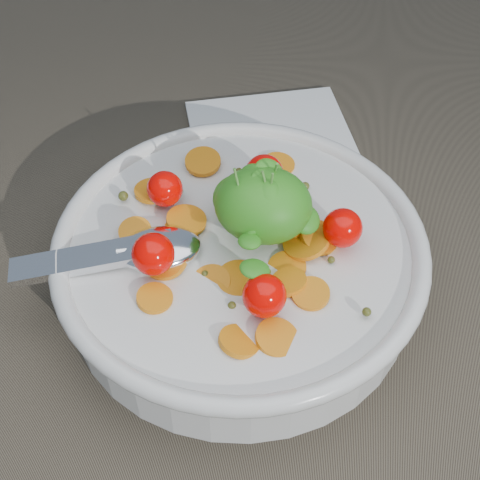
# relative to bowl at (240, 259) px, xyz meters

# --- Properties ---
(ground) EXTENTS (6.00, 6.00, 0.00)m
(ground) POSITION_rel_bowl_xyz_m (0.02, 0.03, -0.04)
(ground) COLOR brown
(ground) RESTS_ON ground
(bowl) EXTENTS (0.32, 0.30, 0.13)m
(bowl) POSITION_rel_bowl_xyz_m (0.00, 0.00, 0.00)
(bowl) COLOR silver
(bowl) RESTS_ON ground
(napkin) EXTENTS (0.20, 0.19, 0.01)m
(napkin) POSITION_rel_bowl_xyz_m (0.00, 0.20, -0.03)
(napkin) COLOR white
(napkin) RESTS_ON ground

